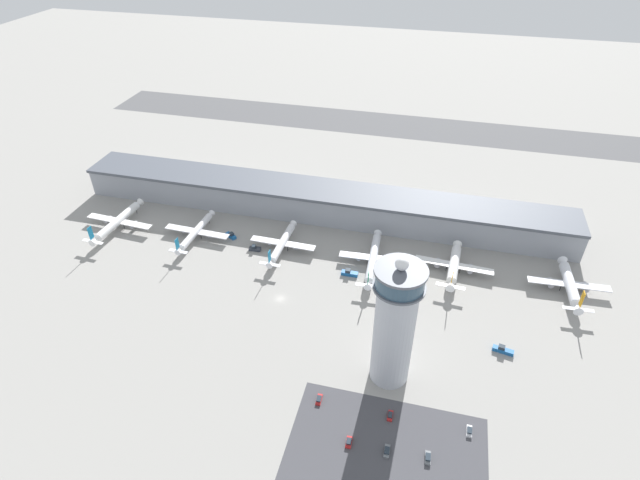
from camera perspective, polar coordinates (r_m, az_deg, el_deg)
ground_plane at (r=221.83m, az=-4.57°, el=-6.71°), size 1000.00×1000.00×0.00m
terminal_building at (r=270.39m, az=-0.12°, el=4.42°), size 264.90×25.00×16.64m
runway_strip at (r=390.21m, az=4.78°, el=13.27°), size 397.35×44.00×0.01m
control_tower at (r=174.87m, az=8.52°, el=-9.45°), size 17.47×17.47×55.05m
parking_lot_surface at (r=176.41m, az=7.59°, el=-22.80°), size 64.00×40.00×0.01m
airplane_gate_alpha at (r=281.97m, az=-22.09°, el=2.01°), size 37.88×41.51×13.33m
airplane_gate_bravo at (r=262.23m, az=-13.99°, el=0.94°), size 34.88×37.40×11.37m
airplane_gate_charlie at (r=246.52m, az=-4.34°, el=-0.37°), size 33.12×36.93×12.05m
airplane_gate_delta at (r=237.90m, az=6.08°, el=-2.07°), size 32.77×43.00×12.36m
airplane_gate_echo at (r=240.68m, az=15.06°, el=-2.77°), size 36.37×34.74×13.79m
airplane_gate_foxtrot at (r=247.82m, az=26.64°, el=-4.53°), size 35.40×35.51×14.05m
service_truck_catering at (r=211.47m, az=20.16°, el=-11.71°), size 8.25×3.62×3.04m
service_truck_fuel at (r=249.84m, az=-7.46°, el=-0.98°), size 5.95×2.96×2.89m
service_truck_baggage at (r=233.08m, az=3.38°, el=-3.79°), size 7.82×2.57×3.16m
service_truck_water at (r=260.78m, az=-10.15°, el=0.50°), size 6.81×5.43×2.92m
car_blue_compact at (r=185.10m, az=16.69°, el=-20.19°), size 1.88×4.46×1.45m
car_yellow_taxi at (r=185.37m, az=-0.11°, el=-17.77°), size 1.95×4.62×1.38m
car_maroon_suv at (r=175.81m, az=7.65°, el=-22.80°), size 1.86×4.69×1.35m
car_green_van at (r=183.17m, az=8.02°, el=-19.26°), size 1.77×4.14×1.37m
car_white_wagon at (r=176.60m, az=12.22°, el=-23.15°), size 1.99×4.72×1.55m
car_black_suv at (r=176.33m, az=3.32°, el=-22.06°), size 2.03×4.21×1.49m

